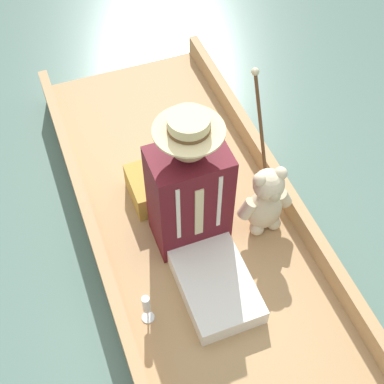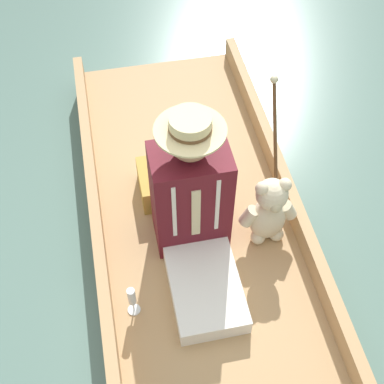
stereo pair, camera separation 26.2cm
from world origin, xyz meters
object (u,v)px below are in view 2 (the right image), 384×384
Objects in this scene: teddy_bear at (269,211)px; wine_glass at (132,298)px; seated_person at (193,209)px; walking_cane at (275,132)px.

teddy_bear is 2.23× the size of wine_glass.
seated_person is 1.27× the size of walking_cane.
teddy_bear is at bearing -158.01° from wine_glass.
walking_cane is (-0.53, -0.36, 0.08)m from seated_person.
wine_glass is (0.77, 0.31, -0.09)m from teddy_bear.
seated_person is 4.31× the size of wine_glass.
walking_cane is at bearing -142.73° from wine_glass.
seated_person reaches higher than teddy_bear.
seated_person reaches higher than walking_cane.
seated_person is 1.94× the size of teddy_bear.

